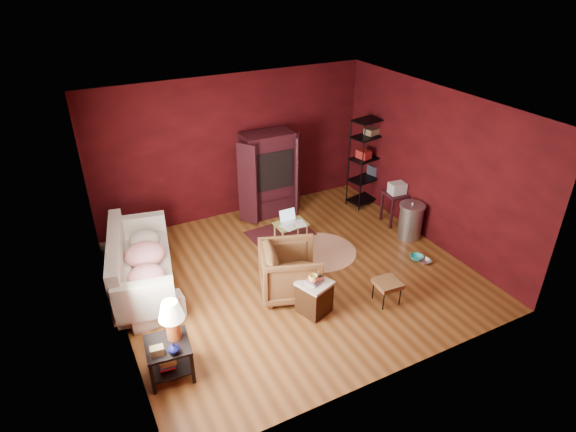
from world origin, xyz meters
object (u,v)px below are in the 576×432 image
side_table (170,332)px  hamper (314,296)px  tv_armoire (269,173)px  armchair (290,269)px  laptop_desk (291,226)px  wire_shelving (371,157)px  sofa (139,270)px

side_table → hamper: (2.16, 0.19, -0.36)m
tv_armoire → hamper: bearing=-102.9°
hamper → side_table: bearing=-175.0°
armchair → laptop_desk: size_ratio=1.31×
armchair → wire_shelving: wire_shelving is taller
laptop_desk → tv_armoire: (0.19, 1.32, 0.46)m
armchair → laptop_desk: armchair is taller
armchair → wire_shelving: 3.63m
side_table → laptop_desk: 3.33m
side_table → tv_armoire: size_ratio=0.62×
armchair → side_table: 2.19m
sofa → tv_armoire: 3.25m
wire_shelving → side_table: bearing=-162.3°
laptop_desk → tv_armoire: bearing=80.6°
armchair → tv_armoire: (0.84, 2.53, 0.44)m
armchair → tv_armoire: size_ratio=0.53×
armchair → wire_shelving: bearing=-35.9°
laptop_desk → tv_armoire: tv_armoire is taller
armchair → wire_shelving: (2.94, 2.05, 0.56)m
hamper → tv_armoire: bearing=76.8°
side_table → wire_shelving: bearing=29.3°
sofa → side_table: side_table is taller
laptop_desk → hamper: bearing=-107.8°
armchair → hamper: bearing=-149.7°
laptop_desk → sofa: bearing=-179.5°
side_table → tv_armoire: tv_armoire is taller
tv_armoire → side_table: bearing=-131.0°
sofa → armchair: bearing=-121.9°
side_table → laptop_desk: bearing=36.0°
sofa → side_table: bearing=177.3°
armchair → tv_armoire: tv_armoire is taller
sofa → tv_armoire: bearing=-67.3°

